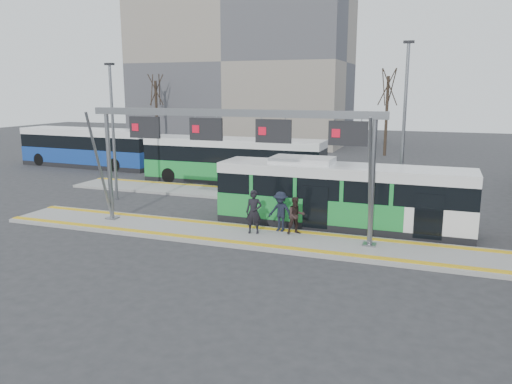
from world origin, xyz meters
TOP-DOWN VIEW (x-y plane):
  - ground at (0.00, 0.00)m, footprint 120.00×120.00m
  - platform_main at (0.00, 0.00)m, footprint 22.00×3.00m
  - platform_second at (-4.00, 8.00)m, footprint 20.00×3.00m
  - tactile_main at (0.00, 0.00)m, footprint 22.00×2.65m
  - tactile_second at (-4.00, 9.15)m, footprint 20.00×0.35m
  - gantry at (-0.35, 0.25)m, footprint 13.00×1.68m
  - apartment_block at (-14.00, 36.00)m, footprint 24.50×12.50m
  - hero_bus at (3.81, 3.18)m, footprint 11.33×2.48m
  - bg_bus_green at (-4.86, 11.29)m, footprint 12.05×2.64m
  - bg_bus_blue at (-18.73, 14.15)m, footprint 11.86×3.17m
  - passenger_a at (0.65, 0.32)m, footprint 0.76×0.58m
  - passenger_b at (2.36, 0.82)m, footprint 0.98×0.93m
  - passenger_c at (1.61, 1.02)m, footprint 1.23×0.86m
  - tree_left at (-3.75, 32.42)m, footprint 1.40×1.40m
  - tree_mid at (3.06, 29.46)m, footprint 1.40×1.40m
  - tree_far at (-20.56, 27.77)m, footprint 1.40×1.40m
  - lamp_west at (-9.21, 4.47)m, footprint 0.50×0.25m
  - lamp_east at (6.15, 6.35)m, footprint 0.50×0.25m

SIDE VIEW (x-z plane):
  - ground at x=0.00m, z-range 0.00..0.00m
  - platform_main at x=0.00m, z-range 0.00..0.15m
  - platform_second at x=-4.00m, z-range 0.00..0.15m
  - tactile_main at x=0.00m, z-range 0.15..0.17m
  - tactile_second at x=-4.00m, z-range 0.15..0.17m
  - passenger_b at x=2.36m, z-range 0.15..1.74m
  - passenger_c at x=1.61m, z-range 0.15..1.88m
  - passenger_a at x=0.65m, z-range 0.15..2.01m
  - hero_bus at x=3.81m, z-range -0.13..2.98m
  - bg_bus_green at x=-4.86m, z-range -0.02..2.99m
  - bg_bus_blue at x=-18.73m, z-range -0.02..3.05m
  - lamp_west at x=-9.21m, z-range 0.24..7.79m
  - gantry at x=-0.35m, z-range 1.70..6.90m
  - lamp_east at x=6.15m, z-range 0.24..8.63m
  - tree_far at x=-20.56m, z-range 2.06..10.04m
  - tree_mid at x=3.06m, z-range 2.15..10.49m
  - tree_left at x=-3.75m, z-range 2.26..11.02m
  - apartment_block at x=-14.00m, z-range 0.01..18.41m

